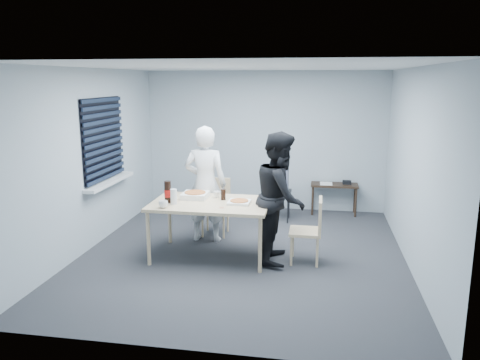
% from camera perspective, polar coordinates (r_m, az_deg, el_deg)
% --- Properties ---
extents(room, '(5.00, 5.00, 5.00)m').
position_cam_1_polar(room, '(7.44, -16.07, 3.99)').
color(room, '#2D2E32').
rests_on(room, ground).
extents(dining_table, '(1.61, 1.02, 0.79)m').
position_cam_1_polar(dining_table, '(6.46, -3.60, -3.22)').
color(dining_table, beige).
rests_on(dining_table, ground).
extents(chair_far, '(0.42, 0.42, 0.89)m').
position_cam_1_polar(chair_far, '(7.51, -2.91, -2.70)').
color(chair_far, beige).
rests_on(chair_far, ground).
extents(chair_right, '(0.42, 0.42, 0.89)m').
position_cam_1_polar(chair_right, '(6.36, 8.74, -5.58)').
color(chair_right, beige).
rests_on(chair_right, ground).
extents(person_white, '(0.65, 0.42, 1.77)m').
position_cam_1_polar(person_white, '(7.10, -4.24, -0.51)').
color(person_white, white).
rests_on(person_white, ground).
extents(person_black, '(0.47, 0.86, 1.77)m').
position_cam_1_polar(person_black, '(6.32, 4.95, -2.10)').
color(person_black, black).
rests_on(person_black, ground).
extents(side_table, '(0.85, 0.38, 0.57)m').
position_cam_1_polar(side_table, '(8.74, 11.42, -0.99)').
color(side_table, '#302018').
rests_on(side_table, ground).
extents(stool, '(0.39, 0.39, 0.54)m').
position_cam_1_polar(stool, '(8.21, 4.88, -2.06)').
color(stool, black).
rests_on(stool, ground).
extents(backpack, '(0.28, 0.21, 0.40)m').
position_cam_1_polar(backpack, '(8.13, 4.91, -0.00)').
color(backpack, slate).
rests_on(backpack, stool).
extents(pizza_box_a, '(0.35, 0.35, 0.09)m').
position_cam_1_polar(pizza_box_a, '(6.68, -5.49, -1.83)').
color(pizza_box_a, white).
rests_on(pizza_box_a, dining_table).
extents(pizza_box_b, '(0.30, 0.30, 0.04)m').
position_cam_1_polar(pizza_box_b, '(6.37, -0.10, -2.68)').
color(pizza_box_b, white).
rests_on(pizza_box_b, dining_table).
extents(mug_a, '(0.17, 0.17, 0.10)m').
position_cam_1_polar(mug_a, '(6.22, -9.34, -2.94)').
color(mug_a, white).
rests_on(mug_a, dining_table).
extents(mug_b, '(0.10, 0.10, 0.09)m').
position_cam_1_polar(mug_b, '(6.67, -2.83, -1.78)').
color(mug_b, white).
rests_on(mug_b, dining_table).
extents(cola_glass, '(0.08, 0.08, 0.15)m').
position_cam_1_polar(cola_glass, '(6.54, -2.06, -1.77)').
color(cola_glass, black).
rests_on(cola_glass, dining_table).
extents(soda_bottle, '(0.09, 0.09, 0.30)m').
position_cam_1_polar(soda_bottle, '(6.45, -8.80, -1.50)').
color(soda_bottle, black).
rests_on(soda_bottle, dining_table).
extents(plastic_cups, '(0.11, 0.11, 0.21)m').
position_cam_1_polar(plastic_cups, '(6.37, -8.08, -2.02)').
color(plastic_cups, silver).
rests_on(plastic_cups, dining_table).
extents(rubber_band, '(0.06, 0.06, 0.00)m').
position_cam_1_polar(rubber_band, '(6.16, -2.27, -3.38)').
color(rubber_band, red).
rests_on(rubber_band, dining_table).
extents(papers, '(0.28, 0.33, 0.00)m').
position_cam_1_polar(papers, '(8.71, 10.46, -0.43)').
color(papers, white).
rests_on(papers, side_table).
extents(black_box, '(0.17, 0.13, 0.07)m').
position_cam_1_polar(black_box, '(8.75, 12.89, -0.28)').
color(black_box, black).
rests_on(black_box, side_table).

